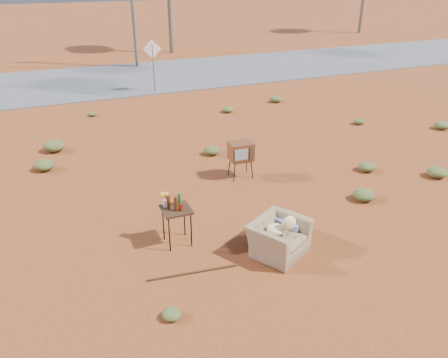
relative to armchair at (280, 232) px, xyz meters
name	(u,v)px	position (x,y,z in m)	size (l,w,h in m)	color
ground	(241,245)	(-0.60, 0.45, -0.42)	(140.00, 140.00, 0.00)	brown
highway	(108,80)	(-0.60, 15.45, -0.40)	(140.00, 7.00, 0.04)	#565659
armchair	(280,232)	(0.00, 0.00, 0.00)	(1.33, 1.24, 0.89)	#7C6243
tv_unit	(241,152)	(0.69, 3.23, 0.28)	(0.61, 0.50, 0.94)	black
side_table	(174,207)	(-1.74, 1.03, 0.38)	(0.54, 0.54, 1.07)	#352013
rusty_bar	(193,272)	(-1.75, -0.02, -0.40)	(0.04, 0.04, 1.61)	#4E2814
road_sign	(153,56)	(0.90, 12.45, 1.08)	(0.78, 0.06, 2.19)	brown
scrub_patch	(144,161)	(-1.42, 4.86, -0.28)	(17.49, 8.07, 0.33)	#545927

